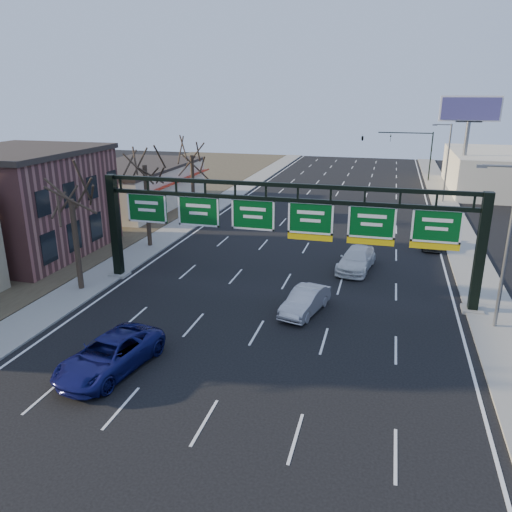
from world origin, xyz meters
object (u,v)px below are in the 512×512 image
(car_silver_sedan, at_px, (305,301))
(car_white_wagon, at_px, (356,259))
(car_blue_suv, at_px, (110,355))
(sign_gantry, at_px, (284,224))

(car_silver_sedan, height_order, car_white_wagon, car_white_wagon)
(car_blue_suv, xyz_separation_m, car_white_wagon, (10.08, 17.22, -0.03))
(sign_gantry, distance_m, car_blue_suv, 13.42)
(car_white_wagon, bearing_deg, sign_gantry, -118.66)
(car_blue_suv, bearing_deg, sign_gantry, 72.96)
(car_blue_suv, xyz_separation_m, car_silver_sedan, (7.72, 8.75, -0.08))
(sign_gantry, xyz_separation_m, car_silver_sedan, (1.93, -2.73, -3.90))
(car_white_wagon, bearing_deg, car_blue_suv, -112.20)
(car_blue_suv, distance_m, car_white_wagon, 19.96)
(sign_gantry, bearing_deg, car_blue_suv, -116.75)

